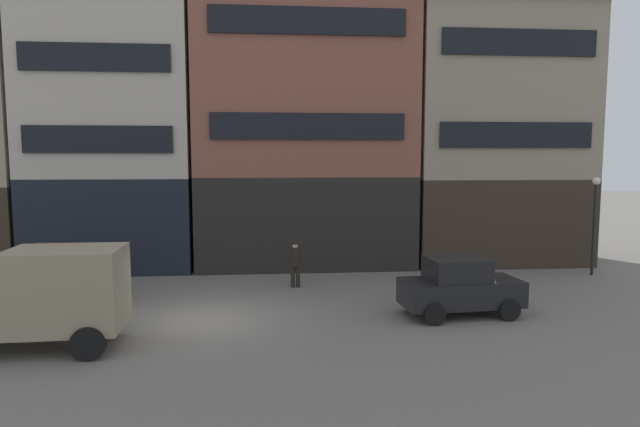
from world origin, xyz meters
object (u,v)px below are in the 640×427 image
at_px(cargo_wagon, 62,269).
at_px(streetlamp_curbside, 595,212).
at_px(sedan_dark, 460,287).
at_px(pedestrian_officer, 295,262).
at_px(delivery_truck_near, 43,295).

bearing_deg(cargo_wagon, streetlamp_curbside, 6.79).
relative_size(cargo_wagon, streetlamp_curbside, 0.72).
relative_size(sedan_dark, streetlamp_curbside, 0.93).
bearing_deg(streetlamp_curbside, sedan_dark, -145.62).
distance_m(sedan_dark, pedestrian_officer, 6.46).
height_order(sedan_dark, pedestrian_officer, sedan_dark).
height_order(cargo_wagon, sedan_dark, cargo_wagon).
distance_m(delivery_truck_near, sedan_dark, 11.88).
xyz_separation_m(cargo_wagon, pedestrian_officer, (8.02, 1.39, -0.17)).
xyz_separation_m(cargo_wagon, sedan_dark, (13.00, -2.74, -0.23)).
bearing_deg(pedestrian_officer, sedan_dark, -39.68).
height_order(cargo_wagon, delivery_truck_near, delivery_truck_near).
bearing_deg(streetlamp_curbside, delivery_truck_near, -159.53).
distance_m(delivery_truck_near, pedestrian_officer, 9.11).
bearing_deg(pedestrian_officer, delivery_truck_near, -137.65).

